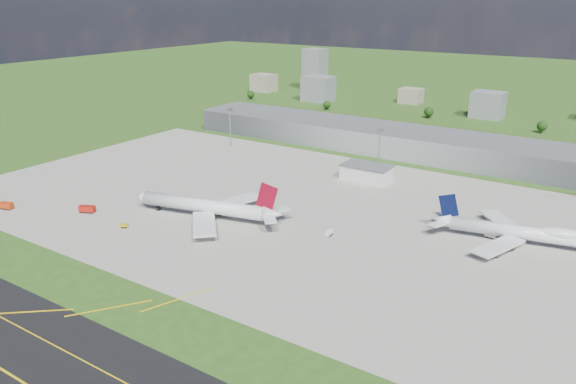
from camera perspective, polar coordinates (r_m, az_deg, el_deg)
The scene contains 23 objects.
ground at distance 366.56m, azimuth 9.98°, elevation 3.55°, with size 1400.00×1400.00×0.00m, color #2B4D18.
taxiway at distance 181.88m, azimuth -27.23°, elevation -15.64°, with size 1400.00×60.00×0.06m, color black.
apron at distance 268.94m, azimuth 2.35°, elevation -2.02°, with size 360.00×190.00×0.08m, color gray.
terminal at distance 378.05m, azimuth 10.97°, elevation 5.14°, with size 300.00×42.00×15.00m, color gray.
ops_building at distance 317.72m, azimuth 7.99°, elevation 1.95°, with size 26.00×16.00×8.00m, color silver.
mast_west at distance 384.07m, azimuth -5.92°, elevation 7.18°, with size 3.50×2.00×25.90m.
mast_center at distance 327.15m, azimuth 9.25°, elevation 4.89°, with size 3.50×2.00×25.90m.
airliner_red_twin at distance 261.85m, azimuth -8.11°, elevation -1.52°, with size 75.16×57.69×20.81m.
airliner_blue_quad at distance 252.28m, azimuth 22.67°, elevation -3.83°, with size 69.59×53.89×18.28m.
fire_truck at distance 283.68m, azimuth -19.73°, elevation -1.68°, with size 8.04×5.72×3.37m.
crash_tender at distance 303.65m, azimuth -26.68°, elevation -1.27°, with size 7.15×4.53×3.44m.
tug_yellow at distance 260.67m, azimuth -16.29°, elevation -3.33°, with size 3.77×3.29×1.66m.
van_white_near at distance 242.77m, azimuth 4.20°, elevation -4.19°, with size 2.07×4.45×2.30m.
van_white_far at distance 254.72m, azimuth 19.90°, elevation -4.19°, with size 4.85×2.64×2.43m.
bldg_far_w at distance 617.72m, azimuth -2.48°, elevation 11.04°, with size 24.00×20.00×18.00m, color gray.
bldg_w at distance 557.33m, azimuth 3.08°, elevation 10.44°, with size 28.00×22.00×24.00m, color slate.
bldg_cw at distance 559.32m, azimuth 12.38°, elevation 9.54°, with size 20.00×18.00×14.00m, color gray.
bldg_c at distance 506.66m, azimuth 19.63°, elevation 8.35°, with size 26.00×20.00×22.00m, color slate.
bldg_tall_w at distance 627.29m, azimuth 2.74°, elevation 12.36°, with size 22.00×20.00×44.00m, color slate.
tree_far_w at distance 566.86m, azimuth -3.81°, elevation 9.87°, with size 7.20×7.20×8.80m.
tree_w at distance 513.85m, azimuth 3.97°, elevation 8.85°, with size 6.75×6.75×8.25m.
tree_c at distance 490.47m, azimuth 14.12°, elevation 7.93°, with size 8.10×8.10×9.90m.
tree_e at distance 464.30m, azimuth 24.41°, elevation 6.13°, with size 7.65×7.65×9.35m.
Camera 1 is at (139.01, -174.77, 97.82)m, focal length 35.00 mm.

